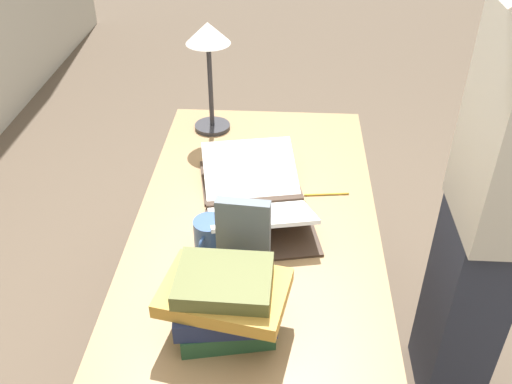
{
  "coord_description": "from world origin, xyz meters",
  "views": [
    {
      "loc": [
        -1.38,
        -0.09,
        1.86
      ],
      "look_at": [
        0.06,
        0.0,
        0.84
      ],
      "focal_mm": 40.0,
      "sensor_mm": 36.0,
      "label": 1
    }
  ],
  "objects_px": {
    "book_stack_tall": "(225,301)",
    "book_standing_upright": "(243,242)",
    "coffee_mug": "(210,234)",
    "pencil": "(327,194)",
    "person_reader": "(489,216)",
    "reading_lamp": "(209,48)",
    "open_book": "(255,197)"
  },
  "relations": [
    {
      "from": "reading_lamp",
      "to": "book_standing_upright",
      "type": "bearing_deg",
      "value": -167.16
    },
    {
      "from": "open_book",
      "to": "book_stack_tall",
      "type": "height_order",
      "value": "book_stack_tall"
    },
    {
      "from": "coffee_mug",
      "to": "pencil",
      "type": "distance_m",
      "value": 0.45
    },
    {
      "from": "pencil",
      "to": "person_reader",
      "type": "relative_size",
      "value": 0.09
    },
    {
      "from": "book_standing_upright",
      "to": "pencil",
      "type": "xyz_separation_m",
      "value": [
        0.41,
        -0.24,
        -0.13
      ]
    },
    {
      "from": "book_standing_upright",
      "to": "pencil",
      "type": "bearing_deg",
      "value": -25.62
    },
    {
      "from": "reading_lamp",
      "to": "person_reader",
      "type": "distance_m",
      "value": 1.12
    },
    {
      "from": "open_book",
      "to": "person_reader",
      "type": "bearing_deg",
      "value": -106.88
    },
    {
      "from": "book_stack_tall",
      "to": "book_standing_upright",
      "type": "height_order",
      "value": "book_standing_upright"
    },
    {
      "from": "book_standing_upright",
      "to": "pencil",
      "type": "relative_size",
      "value": 1.77
    },
    {
      "from": "person_reader",
      "to": "book_stack_tall",
      "type": "bearing_deg",
      "value": -59.15
    },
    {
      "from": "book_standing_upright",
      "to": "book_stack_tall",
      "type": "bearing_deg",
      "value": 174.64
    },
    {
      "from": "coffee_mug",
      "to": "open_book",
      "type": "bearing_deg",
      "value": -29.37
    },
    {
      "from": "pencil",
      "to": "book_standing_upright",
      "type": "bearing_deg",
      "value": 149.61
    },
    {
      "from": "book_stack_tall",
      "to": "person_reader",
      "type": "xyz_separation_m",
      "value": [
        0.45,
        -0.76,
        -0.05
      ]
    },
    {
      "from": "book_stack_tall",
      "to": "pencil",
      "type": "bearing_deg",
      "value": -24.91
    },
    {
      "from": "coffee_mug",
      "to": "person_reader",
      "type": "distance_m",
      "value": 0.85
    },
    {
      "from": "coffee_mug",
      "to": "pencil",
      "type": "bearing_deg",
      "value": -51.54
    },
    {
      "from": "book_standing_upright",
      "to": "coffee_mug",
      "type": "distance_m",
      "value": 0.19
    },
    {
      "from": "pencil",
      "to": "person_reader",
      "type": "bearing_deg",
      "value": -105.96
    },
    {
      "from": "book_stack_tall",
      "to": "reading_lamp",
      "type": "xyz_separation_m",
      "value": [
        1.02,
        0.16,
        0.24
      ]
    },
    {
      "from": "coffee_mug",
      "to": "book_stack_tall",
      "type": "bearing_deg",
      "value": -165.76
    },
    {
      "from": "book_stack_tall",
      "to": "person_reader",
      "type": "relative_size",
      "value": 0.2
    },
    {
      "from": "book_standing_upright",
      "to": "coffee_mug",
      "type": "height_order",
      "value": "book_standing_upright"
    },
    {
      "from": "coffee_mug",
      "to": "book_standing_upright",
      "type": "bearing_deg",
      "value": -140.39
    },
    {
      "from": "open_book",
      "to": "pencil",
      "type": "relative_size",
      "value": 4.07
    },
    {
      "from": "book_stack_tall",
      "to": "reading_lamp",
      "type": "bearing_deg",
      "value": 8.96
    },
    {
      "from": "book_stack_tall",
      "to": "book_standing_upright",
      "type": "xyz_separation_m",
      "value": [
        0.18,
        -0.03,
        0.04
      ]
    },
    {
      "from": "book_stack_tall",
      "to": "coffee_mug",
      "type": "height_order",
      "value": "book_stack_tall"
    },
    {
      "from": "book_stack_tall",
      "to": "book_standing_upright",
      "type": "relative_size",
      "value": 1.25
    },
    {
      "from": "book_stack_tall",
      "to": "pencil",
      "type": "height_order",
      "value": "book_stack_tall"
    },
    {
      "from": "book_standing_upright",
      "to": "coffee_mug",
      "type": "bearing_deg",
      "value": 44.39
    }
  ]
}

